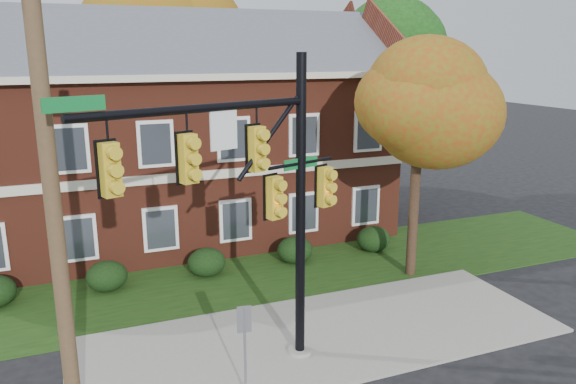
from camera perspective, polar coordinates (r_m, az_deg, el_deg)
name	(u,v)px	position (r m, az deg, el deg)	size (l,w,h in m)	color
ground	(338,353)	(16.04, 5.09, -16.03)	(120.00, 120.00, 0.00)	black
sidewalk	(322,335)	(16.80, 3.50, -14.34)	(14.00, 5.00, 0.08)	gray
grass_strip	(265,274)	(20.98, -2.39, -8.33)	(30.00, 6.00, 0.04)	#193811
apartment_building	(174,124)	(24.84, -11.55, 6.82)	(18.80, 8.80, 9.74)	maroon
hedge_left	(107,276)	(20.46, -17.92, -8.13)	(1.40, 1.26, 1.05)	black
hedge_center	(207,262)	(20.90, -8.27, -7.07)	(1.40, 1.26, 1.05)	black
hedge_right	(295,250)	(21.91, 0.70, -5.90)	(1.40, 1.26, 1.05)	black
hedge_far_right	(373,239)	(23.40, 8.67, -4.74)	(1.40, 1.26, 1.05)	black
tree_near_right	(428,92)	(19.96, 14.06, 9.80)	(4.50, 4.25, 8.58)	black
tree_right_rear	(392,49)	(29.62, 10.52, 14.11)	(6.30, 5.95, 10.62)	black
tree_far_rear	(168,35)	(32.61, -12.13, 15.29)	(6.84, 6.46, 11.52)	black
traffic_signal	(255,186)	(13.16, -3.34, 0.64)	(6.85, 2.54, 8.02)	gray
utility_pole	(53,208)	(12.01, -22.74, -1.50)	(1.53, 0.47, 9.94)	brown
sign_post	(245,336)	(13.56, -4.43, -14.36)	(0.34, 0.08, 2.34)	slate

